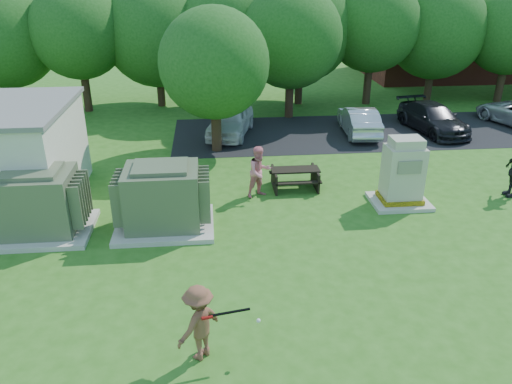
{
  "coord_description": "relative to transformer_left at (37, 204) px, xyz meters",
  "views": [
    {
      "loc": [
        -1.31,
        -9.43,
        7.41
      ],
      "look_at": [
        0.0,
        4.0,
        1.3
      ],
      "focal_mm": 35.0,
      "sensor_mm": 36.0,
      "label": 1
    }
  ],
  "objects": [
    {
      "name": "ground",
      "position": [
        6.5,
        -4.5,
        -0.97
      ],
      "size": [
        120.0,
        120.0,
        0.0
      ],
      "primitive_type": "plane",
      "color": "#2D6619",
      "rests_on": "ground"
    },
    {
      "name": "brick_building",
      "position": [
        24.5,
        22.5,
        3.03
      ],
      "size": [
        15.0,
        8.0,
        8.0
      ],
      "primitive_type": "cube",
      "color": "maroon",
      "rests_on": "ground"
    },
    {
      "name": "parking_strip",
      "position": [
        13.5,
        9.0,
        -0.96
      ],
      "size": [
        20.0,
        6.0,
        0.01
      ],
      "primitive_type": "cube",
      "color": "#232326",
      "rests_on": "ground"
    },
    {
      "name": "transformer_left",
      "position": [
        0.0,
        0.0,
        0.0
      ],
      "size": [
        3.0,
        2.4,
        2.07
      ],
      "color": "beige",
      "rests_on": "ground"
    },
    {
      "name": "transformer_right",
      "position": [
        3.7,
        0.0,
        0.0
      ],
      "size": [
        3.0,
        2.4,
        2.07
      ],
      "color": "beige",
      "rests_on": "ground"
    },
    {
      "name": "generator_cabinet",
      "position": [
        11.57,
        0.95,
        0.06
      ],
      "size": [
        1.93,
        1.58,
        2.35
      ],
      "color": "beige",
      "rests_on": "ground"
    },
    {
      "name": "picnic_table",
      "position": [
        8.23,
        2.59,
        -0.5
      ],
      "size": [
        1.75,
        1.31,
        0.75
      ],
      "color": "black",
      "rests_on": "ground"
    },
    {
      "name": "batter",
      "position": [
        4.83,
        -5.78,
        -0.12
      ],
      "size": [
        1.23,
        1.22,
        1.7
      ],
      "primitive_type": "imported",
      "rotation": [
        0.0,
        0.0,
        3.92
      ],
      "color": "brown",
      "rests_on": "ground"
    },
    {
      "name": "person_at_picnic",
      "position": [
        6.87,
        2.01,
        -0.05
      ],
      "size": [
        1.11,
        1.01,
        1.83
      ],
      "primitive_type": "imported",
      "rotation": [
        0.0,
        0.0,
        0.45
      ],
      "color": "pink",
      "rests_on": "ground"
    },
    {
      "name": "car_white",
      "position": [
        6.22,
        9.2,
        -0.24
      ],
      "size": [
        2.79,
        4.61,
        1.47
      ],
      "primitive_type": "imported",
      "rotation": [
        0.0,
        0.0,
        -0.26
      ],
      "color": "white",
      "rests_on": "ground"
    },
    {
      "name": "car_silver_a",
      "position": [
        12.37,
        8.71,
        -0.31
      ],
      "size": [
        1.67,
        4.1,
        1.32
      ],
      "primitive_type": "imported",
      "rotation": [
        0.0,
        0.0,
        3.07
      ],
      "color": "silver",
      "rests_on": "ground"
    },
    {
      "name": "car_dark",
      "position": [
        16.08,
        8.75,
        -0.31
      ],
      "size": [
        2.57,
        4.81,
        1.33
      ],
      "primitive_type": "imported",
      "rotation": [
        0.0,
        0.0,
        0.16
      ],
      "color": "black",
      "rests_on": "ground"
    },
    {
      "name": "batting_equipment",
      "position": [
        5.45,
        -5.88,
        0.1
      ],
      "size": [
        1.19,
        0.28,
        0.33
      ],
      "color": "black",
      "rests_on": "ground"
    },
    {
      "name": "tree_row",
      "position": [
        8.25,
        14.0,
        3.18
      ],
      "size": [
        41.3,
        13.3,
        7.3
      ],
      "color": "#47301E",
      "rests_on": "ground"
    }
  ]
}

